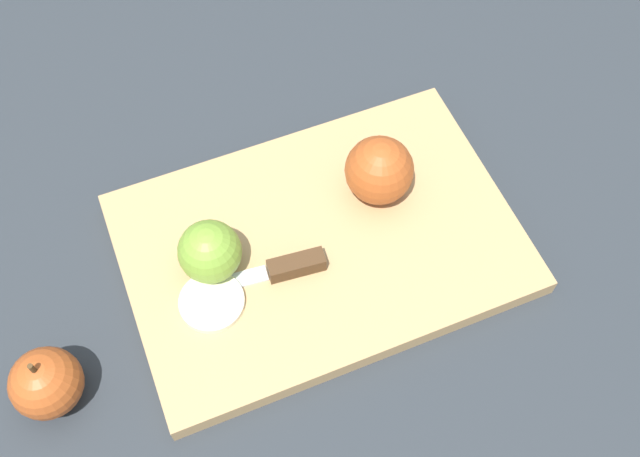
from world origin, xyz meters
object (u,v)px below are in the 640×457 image
object	(u,v)px
apple_half_right	(210,252)
apple_whole	(46,383)
apple_half_left	(379,170)
knife	(287,268)

from	to	relation	value
apple_half_right	apple_whole	bearing A→B (deg)	-53.87
apple_half_left	knife	bearing A→B (deg)	-96.03
knife	apple_half_right	bearing A→B (deg)	-20.66
apple_half_right	knife	bearing A→B (deg)	80.35
apple_half_left	knife	world-z (taller)	apple_half_left
apple_half_left	apple_half_right	xyz separation A→B (m)	(0.20, -0.00, -0.00)
apple_half_right	apple_whole	world-z (taller)	apple_half_right
apple_half_right	knife	size ratio (longest dim) A/B	0.48
knife	apple_whole	distance (m)	0.25
apple_half_right	knife	distance (m)	0.08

